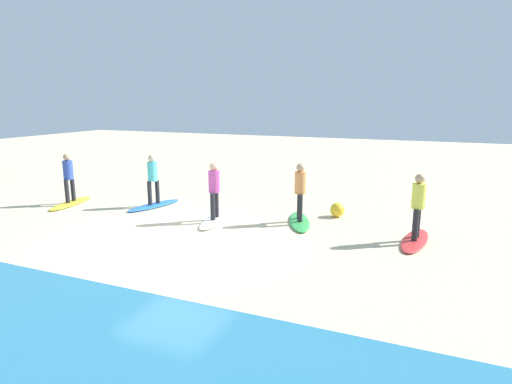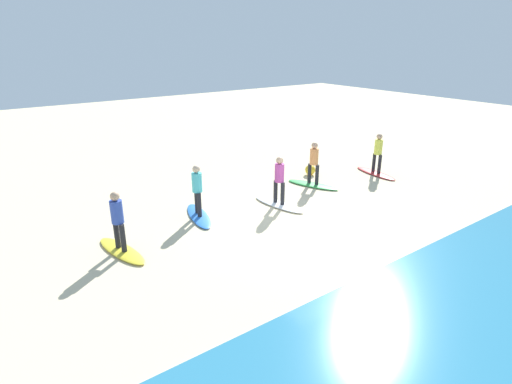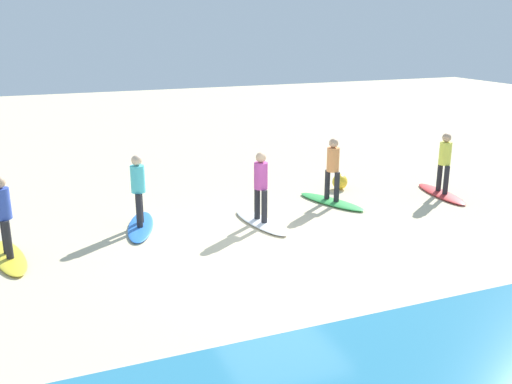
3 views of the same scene
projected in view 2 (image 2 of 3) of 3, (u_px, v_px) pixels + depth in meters
ground_plane at (307, 225)px, 12.66m from camera, size 60.00×60.00×0.00m
surfboard_red at (376, 173)px, 17.34m from camera, size 0.78×2.15×0.09m
surfer_red at (378, 150)px, 16.99m from camera, size 0.32×0.46×1.64m
surfboard_green at (313, 185)px, 15.98m from camera, size 1.27×2.16×0.09m
surfer_green at (314, 160)px, 15.63m from camera, size 0.32×0.44×1.64m
surfboard_white at (279, 204)px, 14.10m from camera, size 0.89×2.16×0.09m
surfer_white at (279, 177)px, 13.75m from camera, size 0.32×0.46×1.64m
surfboard_blue at (199, 216)px, 13.21m from camera, size 1.07×2.17×0.09m
surfer_blue at (197, 187)px, 12.86m from camera, size 0.32×0.45×1.64m
surfboard_yellow at (122, 251)px, 11.04m from camera, size 0.94×2.17×0.09m
surfer_yellow at (117, 217)px, 10.69m from camera, size 0.32×0.45×1.64m
beach_ball at (310, 170)px, 17.20m from camera, size 0.43×0.43×0.43m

